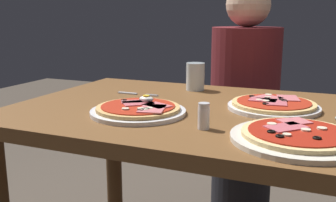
% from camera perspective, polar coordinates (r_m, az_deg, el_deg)
% --- Properties ---
extents(dining_table, '(1.19, 0.79, 0.75)m').
position_cam_1_polar(dining_table, '(1.22, 5.54, -6.74)').
color(dining_table, brown).
rests_on(dining_table, ground).
extents(pizza_foreground, '(0.28, 0.28, 0.05)m').
position_cam_1_polar(pizza_foreground, '(1.12, -4.37, -1.28)').
color(pizza_foreground, white).
rests_on(pizza_foreground, dining_table).
extents(pizza_across_left, '(0.28, 0.28, 0.03)m').
position_cam_1_polar(pizza_across_left, '(1.22, 15.32, -0.60)').
color(pizza_across_left, white).
rests_on(pizza_across_left, dining_table).
extents(pizza_across_right, '(0.31, 0.31, 0.03)m').
position_cam_1_polar(pizza_across_right, '(0.93, 18.62, -4.97)').
color(pizza_across_right, silver).
rests_on(pizza_across_right, dining_table).
extents(water_glass_near, '(0.07, 0.07, 0.10)m').
position_cam_1_polar(water_glass_near, '(1.48, 4.06, 3.34)').
color(water_glass_near, silver).
rests_on(water_glass_near, dining_table).
extents(fork, '(0.16, 0.02, 0.00)m').
position_cam_1_polar(fork, '(1.40, -4.98, 1.07)').
color(fork, silver).
rests_on(fork, dining_table).
extents(salt_shaker, '(0.03, 0.03, 0.07)m').
position_cam_1_polar(salt_shaker, '(0.97, 5.30, -2.25)').
color(salt_shaker, white).
rests_on(salt_shaker, dining_table).
extents(diner_person, '(0.32, 0.32, 1.18)m').
position_cam_1_polar(diner_person, '(1.87, 11.09, -2.29)').
color(diner_person, black).
rests_on(diner_person, ground).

